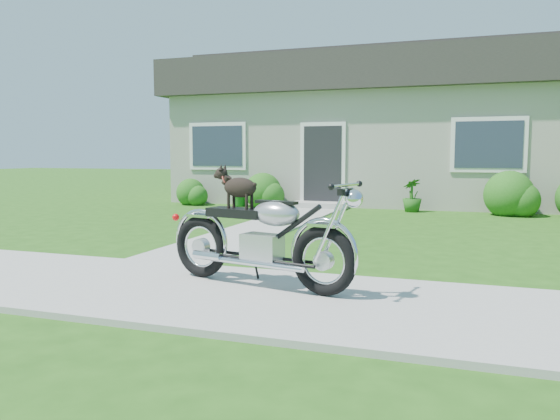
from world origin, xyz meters
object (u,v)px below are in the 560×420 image
at_px(potted_plant_right, 412,195).
at_px(potted_plant_left, 241,192).
at_px(motorcycle_with_dog, 261,235).
at_px(house, 397,128).

bearing_deg(potted_plant_right, potted_plant_left, 180.00).
xyz_separation_m(potted_plant_left, potted_plant_right, (4.44, 0.00, 0.03)).
bearing_deg(potted_plant_left, motorcycle_with_dog, -65.65).
distance_m(house, motorcycle_with_dog, 11.80).
bearing_deg(potted_plant_right, motorcycle_with_dog, -94.90).
bearing_deg(house, motorcycle_with_dog, -89.41).
relative_size(potted_plant_left, potted_plant_right, 0.94).
height_order(potted_plant_left, motorcycle_with_dog, motorcycle_with_dog).
distance_m(house, potted_plant_left, 5.30).
relative_size(house, potted_plant_left, 16.95).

